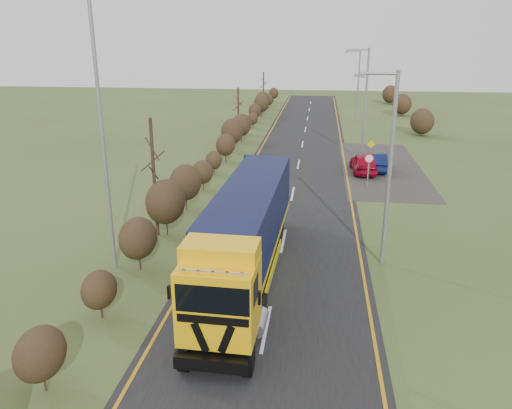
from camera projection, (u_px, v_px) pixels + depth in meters
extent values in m
plane|color=#3D4B20|center=(276.00, 277.00, 21.22)|extent=(160.00, 160.00, 0.00)
cube|color=black|center=(291.00, 203.00, 30.62)|extent=(8.00, 120.00, 0.02)
cube|color=#2E2B29|center=(381.00, 167.00, 39.23)|extent=(6.00, 18.00, 0.02)
cube|color=#C08012|center=(231.00, 201.00, 31.06)|extent=(0.12, 116.00, 0.01)
cube|color=#C08012|center=(352.00, 206.00, 30.17)|extent=(0.12, 116.00, 0.01)
cube|color=silver|center=(266.00, 328.00, 17.45)|extent=(0.12, 3.00, 0.01)
cube|color=silver|center=(283.00, 241.00, 24.97)|extent=(0.12, 3.00, 0.01)
cube|color=silver|center=(293.00, 194.00, 32.49)|extent=(0.12, 3.00, 0.01)
cube|color=silver|center=(298.00, 164.00, 40.02)|extent=(0.12, 3.00, 0.01)
cube|color=silver|center=(302.00, 144.00, 47.54)|extent=(0.12, 3.00, 0.01)
cube|color=silver|center=(305.00, 129.00, 55.06)|extent=(0.12, 3.00, 0.01)
cube|color=silver|center=(308.00, 118.00, 62.58)|extent=(0.12, 3.00, 0.01)
cube|color=silver|center=(309.00, 110.00, 70.10)|extent=(0.12, 3.00, 0.01)
cube|color=silver|center=(311.00, 103.00, 77.62)|extent=(0.12, 3.00, 0.01)
ellipsoid|color=black|center=(40.00, 353.00, 14.02)|extent=(1.34, 1.74, 1.54)
ellipsoid|color=black|center=(99.00, 290.00, 17.83)|extent=(1.21, 1.57, 1.39)
ellipsoid|color=black|center=(138.00, 238.00, 21.47)|extent=(1.58, 2.06, 1.82)
ellipsoid|color=black|center=(166.00, 202.00, 25.12)|extent=(1.96, 2.55, 2.25)
ellipsoid|color=black|center=(185.00, 182.00, 28.93)|extent=(1.83, 2.38, 2.10)
ellipsoid|color=black|center=(203.00, 172.00, 32.82)|extent=(1.37, 1.78, 1.57)
ellipsoid|color=black|center=(214.00, 160.00, 36.64)|extent=(1.20, 1.56, 1.38)
ellipsoid|color=black|center=(226.00, 145.00, 40.28)|extent=(1.55, 2.02, 1.78)
ellipsoid|color=black|center=(232.00, 131.00, 43.94)|extent=(1.95, 2.53, 2.24)
ellipsoid|color=black|center=(241.00, 125.00, 47.71)|extent=(1.85, 2.41, 2.13)
ellipsoid|color=black|center=(245.00, 123.00, 51.63)|extent=(1.40, 1.81, 1.61)
ellipsoid|color=black|center=(253.00, 119.00, 55.42)|extent=(1.19, 1.55, 1.37)
ellipsoid|color=black|center=(255.00, 111.00, 59.12)|extent=(1.52, 1.97, 1.75)
ellipsoid|color=black|center=(261.00, 103.00, 62.72)|extent=(1.93, 2.51, 2.22)
ellipsoid|color=black|center=(263.00, 100.00, 66.53)|extent=(1.88, 2.44, 2.16)
ellipsoid|color=black|center=(268.00, 100.00, 70.39)|extent=(1.43, 1.85, 1.64)
ellipsoid|color=black|center=(269.00, 98.00, 74.26)|extent=(1.19, 1.55, 1.37)
ellipsoid|color=black|center=(274.00, 93.00, 77.89)|extent=(1.49, 1.93, 1.71)
cylinder|color=#312318|center=(154.00, 179.00, 24.81)|extent=(0.18, 0.18, 6.05)
cylinder|color=#312318|center=(238.00, 113.00, 49.41)|extent=(0.18, 0.18, 5.06)
cylinder|color=#312318|center=(263.00, 91.00, 70.08)|extent=(0.18, 0.18, 5.15)
cube|color=black|center=(226.00, 327.00, 16.42)|extent=(2.34, 4.30, 0.41)
cube|color=#FFBA0B|center=(219.00, 299.00, 15.15)|extent=(2.36, 2.10, 2.39)
cube|color=black|center=(214.00, 364.00, 14.77)|extent=(2.30, 0.18, 0.51)
cube|color=black|center=(200.00, 338.00, 14.47)|extent=(0.56, 0.04, 0.99)
cube|color=black|center=(226.00, 339.00, 14.38)|extent=(0.56, 0.04, 0.99)
cube|color=black|center=(212.00, 300.00, 14.06)|extent=(2.16, 0.13, 0.87)
cube|color=black|center=(213.00, 320.00, 14.24)|extent=(2.12, 0.10, 0.26)
cube|color=#FFBA0B|center=(220.00, 250.00, 14.99)|extent=(2.34, 1.36, 0.52)
cylinder|color=silver|center=(213.00, 272.00, 14.01)|extent=(2.03, 0.12, 0.06)
cube|color=black|center=(169.00, 292.00, 14.40)|extent=(0.08, 0.12, 0.41)
cube|color=black|center=(259.00, 298.00, 14.08)|extent=(0.08, 0.12, 0.41)
cylinder|color=gray|center=(197.00, 318.00, 16.88)|extent=(0.55, 1.21, 0.52)
cylinder|color=gray|center=(259.00, 322.00, 16.62)|extent=(0.55, 1.21, 0.52)
cube|color=yellow|center=(251.00, 243.00, 21.89)|extent=(2.66, 11.67, 0.22)
cube|color=black|center=(250.00, 213.00, 21.45)|extent=(2.63, 11.30, 2.53)
cube|color=#0F1740|center=(265.00, 178.00, 26.75)|extent=(2.28, 0.13, 2.53)
cube|color=#0F1740|center=(226.00, 271.00, 16.15)|extent=(2.28, 0.13, 2.53)
cube|color=black|center=(260.00, 226.00, 25.35)|extent=(2.22, 3.38, 0.32)
cube|color=yellow|center=(222.00, 263.00, 21.36)|extent=(0.21, 5.06, 0.41)
cube|color=yellow|center=(274.00, 266.00, 21.09)|extent=(0.21, 5.06, 0.41)
cylinder|color=black|center=(186.00, 356.00, 15.20)|extent=(0.32, 0.97, 0.96)
cylinder|color=black|center=(248.00, 361.00, 14.97)|extent=(0.32, 0.97, 0.96)
cylinder|color=black|center=(203.00, 316.00, 17.37)|extent=(0.32, 0.97, 0.96)
cylinder|color=black|center=(258.00, 320.00, 17.13)|extent=(0.32, 0.97, 0.96)
cylinder|color=black|center=(239.00, 233.00, 24.73)|extent=(0.32, 0.97, 0.96)
cylinder|color=black|center=(278.00, 235.00, 24.49)|extent=(0.32, 0.97, 0.96)
cylinder|color=black|center=(242.00, 227.00, 25.59)|extent=(0.32, 0.97, 0.96)
cylinder|color=black|center=(279.00, 228.00, 25.36)|extent=(0.32, 0.97, 0.96)
cylinder|color=black|center=(244.00, 220.00, 26.46)|extent=(0.32, 0.97, 0.96)
cylinder|color=black|center=(281.00, 222.00, 26.22)|extent=(0.32, 0.97, 0.96)
imported|color=maroon|center=(364.00, 163.00, 37.45)|extent=(1.97, 4.38, 1.46)
imported|color=#0B133E|center=(377.00, 162.00, 38.15)|extent=(1.60, 4.11, 1.33)
cylinder|color=gray|center=(389.00, 173.00, 21.18)|extent=(0.18, 0.18, 8.47)
cylinder|color=gray|center=(379.00, 73.00, 19.97)|extent=(1.51, 0.12, 0.12)
cube|color=gray|center=(360.00, 76.00, 20.09)|extent=(0.42, 0.17, 0.13)
cylinder|color=gray|center=(365.00, 106.00, 40.12)|extent=(0.18, 0.18, 8.95)
cylinder|color=gray|center=(359.00, 49.00, 38.84)|extent=(1.59, 0.12, 0.12)
cube|color=gray|center=(348.00, 51.00, 38.97)|extent=(0.45, 0.18, 0.14)
cylinder|color=gray|center=(358.00, 87.00, 57.93)|extent=(0.18, 0.18, 8.34)
cylinder|color=gray|center=(354.00, 51.00, 56.74)|extent=(1.48, 0.12, 0.12)
cube|color=gray|center=(347.00, 52.00, 56.85)|extent=(0.42, 0.17, 0.13)
cylinder|color=gray|center=(103.00, 142.00, 20.39)|extent=(0.16, 0.16, 11.28)
cylinder|color=gray|center=(368.00, 173.00, 33.40)|extent=(0.08, 0.08, 2.08)
cylinder|color=red|center=(369.00, 158.00, 33.05)|extent=(0.67, 0.04, 0.67)
cylinder|color=white|center=(369.00, 158.00, 33.03)|extent=(0.50, 0.02, 0.50)
cylinder|color=gray|center=(370.00, 153.00, 40.99)|extent=(0.08, 0.08, 1.32)
cube|color=yellow|center=(371.00, 144.00, 40.70)|extent=(0.67, 0.04, 0.67)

